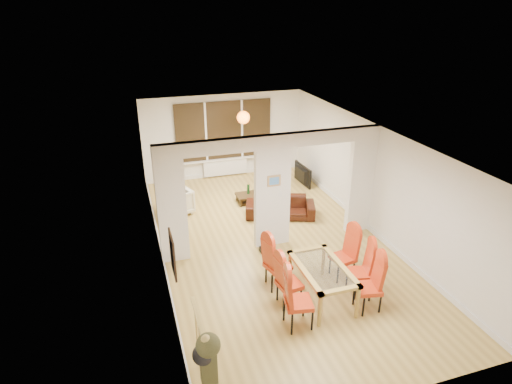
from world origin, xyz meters
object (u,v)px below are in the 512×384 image
dining_chair_lb (289,281)px  dining_chair_rc (343,255)px  dining_chair_rb (360,270)px  armchair (176,202)px  bowl (257,192)px  person (177,189)px  bottle (248,189)px  dining_table (322,283)px  dining_chair_ra (369,285)px  sofa (280,207)px  dining_chair_lc (278,262)px  coffee_table (255,197)px  television (300,175)px  dining_chair_la (299,298)px

dining_chair_lb → dining_chair_rc: dining_chair_rc is taller
dining_chair_rb → armchair: (-2.85, 4.45, -0.17)m
bowl → dining_chair_rc: bearing=-82.8°
dining_chair_rb → person: (-2.81, 4.21, 0.28)m
person → bottle: bearing=97.8°
dining_table → dining_chair_ra: 0.86m
dining_chair_rb → sofa: (-0.29, 3.48, -0.26)m
dining_chair_lc → person: person is taller
dining_chair_lc → coffee_table: dining_chair_lc is taller
dining_chair_lc → dining_chair_ra: dining_chair_lc is taller
dining_chair_rc → sofa: dining_chair_rc is taller
dining_chair_lb → television: size_ratio=0.98×
dining_chair_lb → bottle: dining_chair_lb is taller
dining_chair_rc → bottle: size_ratio=3.69×
dining_table → dining_chair_lb: (-0.64, 0.03, 0.17)m
coffee_table → dining_chair_lc: bearing=-101.1°
dining_chair_lb → dining_chair_rc: size_ratio=0.96×
dining_chair_la → dining_chair_lb: (0.07, 0.58, -0.05)m
dining_chair_la → dining_chair_rb: (1.46, 0.49, -0.04)m
dining_chair_ra → dining_chair_rb: size_ratio=1.01×
dining_chair_la → person: person is taller
dining_chair_rb → television: 5.43m
dining_chair_la → dining_chair_rb: bearing=29.1°
dining_table → dining_chair_lb: 0.66m
sofa → television: (1.32, 1.84, 0.04)m
dining_chair_lc → dining_chair_rb: (1.40, -0.67, -0.02)m
coffee_table → bottle: bearing=161.3°
dining_chair_la → dining_chair_rc: (1.39, 1.04, -0.03)m
dining_chair_rb → armchair: dining_chair_rb is taller
dining_chair_ra → television: size_ratio=1.00×
dining_chair_lc → television: dining_chair_lc is taller
bowl → television: bearing=25.7°
dining_chair_rc → dining_chair_la: bearing=-153.7°
coffee_table → dining_chair_ra: bearing=-83.8°
dining_chair_rc → dining_table: bearing=-155.0°
dining_chair_ra → bowl: dining_chair_ra is taller
dining_chair_lc → bottle: (0.58, 3.92, -0.16)m
person → bowl: person is taller
dining_chair_lb → sofa: (1.10, 3.39, -0.25)m
dining_chair_lb → dining_chair_rc: bearing=11.7°
dining_chair_rb → armchair: size_ratio=1.37×
dining_chair_la → coffee_table: (0.82, 5.02, -0.44)m
dining_chair_rb → bowl: 4.59m
dining_chair_lc → person: 3.81m
dining_chair_ra → person: size_ratio=0.66×
bottle → dining_chair_lc: bearing=-98.5°
sofa → dining_table: bearing=-78.3°
dining_table → bottle: (-0.06, 4.53, 0.04)m
dining_table → bottle: dining_table is taller
dining_table → armchair: (-2.09, 4.39, 0.00)m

